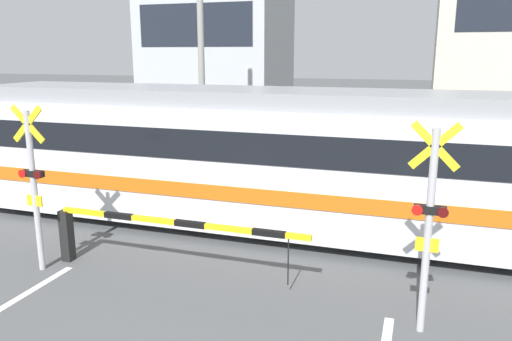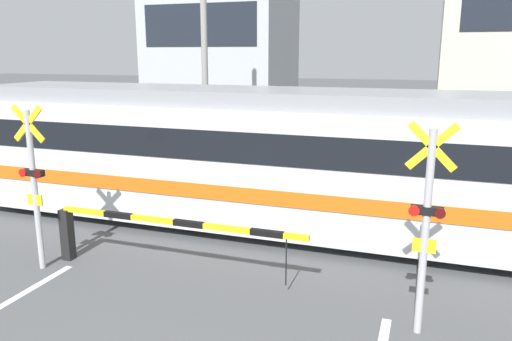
# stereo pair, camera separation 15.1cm
# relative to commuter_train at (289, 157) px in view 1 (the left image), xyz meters

# --- Properties ---
(rail_track_near) EXTENTS (50.00, 0.10, 0.08)m
(rail_track_near) POSITION_rel_commuter_train_xyz_m (-0.45, -0.72, -1.68)
(rail_track_near) COLOR #5B564C
(rail_track_near) RESTS_ON ground_plane
(rail_track_far) EXTENTS (50.00, 0.10, 0.08)m
(rail_track_far) POSITION_rel_commuter_train_xyz_m (-0.45, 0.72, -1.68)
(rail_track_far) COLOR #5B564C
(rail_track_far) RESTS_ON ground_plane
(commuter_train) EXTENTS (15.55, 2.73, 3.22)m
(commuter_train) POSITION_rel_commuter_train_xyz_m (0.00, 0.00, 0.00)
(commuter_train) COLOR silver
(commuter_train) RESTS_ON ground_plane
(crossing_barrier_near) EXTENTS (4.97, 0.20, 1.10)m
(crossing_barrier_near) POSITION_rel_commuter_train_xyz_m (-2.18, -3.06, -0.90)
(crossing_barrier_near) COLOR black
(crossing_barrier_near) RESTS_ON ground_plane
(crossing_barrier_far) EXTENTS (4.97, 0.20, 1.10)m
(crossing_barrier_far) POSITION_rel_commuter_train_xyz_m (1.28, 3.04, -0.90)
(crossing_barrier_far) COLOR black
(crossing_barrier_far) RESTS_ON ground_plane
(crossing_signal_left) EXTENTS (0.68, 0.15, 3.11)m
(crossing_signal_left) POSITION_rel_commuter_train_xyz_m (-3.86, -3.57, -0.01)
(crossing_signal_left) COLOR #B2B2B7
(crossing_signal_left) RESTS_ON ground_plane
(crossing_signal_right) EXTENTS (0.68, 0.15, 3.11)m
(crossing_signal_right) POSITION_rel_commuter_train_xyz_m (2.97, -3.57, -0.01)
(crossing_signal_right) COLOR #B2B2B7
(crossing_signal_right) RESTS_ON ground_plane
(pedestrian) EXTENTS (0.38, 0.23, 1.75)m
(pedestrian) POSITION_rel_commuter_train_xyz_m (0.41, 5.90, -0.71)
(pedestrian) COLOR #23232D
(pedestrian) RESTS_ON ground_plane
(building_left_of_street) EXTENTS (6.66, 5.37, 9.56)m
(building_left_of_street) POSITION_rel_commuter_train_xyz_m (-7.34, 13.54, 3.06)
(building_left_of_street) COLOR #B2B7BC
(building_left_of_street) RESTS_ON ground_plane
(utility_pole_streetside) EXTENTS (0.22, 0.22, 8.37)m
(utility_pole_streetside) POSITION_rel_commuter_train_xyz_m (-4.61, 5.54, 2.46)
(utility_pole_streetside) COLOR gray
(utility_pole_streetside) RESTS_ON ground_plane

